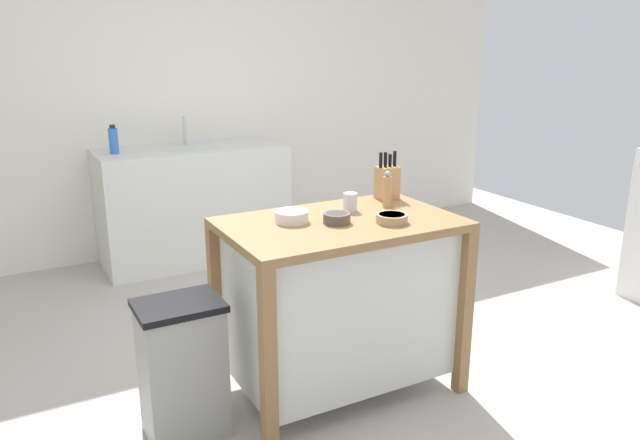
# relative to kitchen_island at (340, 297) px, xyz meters

# --- Properties ---
(ground_plane) EXTENTS (6.99, 6.99, 0.00)m
(ground_plane) POSITION_rel_kitchen_island_xyz_m (0.13, 0.10, -0.49)
(ground_plane) COLOR #ADA8A0
(ground_plane) RESTS_ON ground
(wall_back) EXTENTS (5.99, 0.10, 2.60)m
(wall_back) POSITION_rel_kitchen_island_xyz_m (0.13, 2.57, 0.81)
(wall_back) COLOR silver
(wall_back) RESTS_ON ground
(kitchen_island) EXTENTS (1.10, 0.69, 0.88)m
(kitchen_island) POSITION_rel_kitchen_island_xyz_m (0.00, 0.00, 0.00)
(kitchen_island) COLOR olive
(kitchen_island) RESTS_ON ground
(knife_block) EXTENTS (0.11, 0.09, 0.25)m
(knife_block) POSITION_rel_kitchen_island_xyz_m (0.43, 0.24, 0.48)
(knife_block) COLOR tan
(knife_block) RESTS_ON kitchen_island
(bowl_stoneware_deep) EXTENTS (0.15, 0.15, 0.04)m
(bowl_stoneware_deep) POSITION_rel_kitchen_island_xyz_m (0.19, -0.15, 0.41)
(bowl_stoneware_deep) COLOR tan
(bowl_stoneware_deep) RESTS_ON kitchen_island
(bowl_ceramic_wide) EXTENTS (0.15, 0.15, 0.05)m
(bowl_ceramic_wide) POSITION_rel_kitchen_island_xyz_m (-0.21, 0.08, 0.42)
(bowl_ceramic_wide) COLOR silver
(bowl_ceramic_wide) RESTS_ON kitchen_island
(bowl_ceramic_small) EXTENTS (0.13, 0.13, 0.05)m
(bowl_ceramic_small) POSITION_rel_kitchen_island_xyz_m (-0.04, -0.03, 0.41)
(bowl_ceramic_small) COLOR #564C47
(bowl_ceramic_small) RESTS_ON kitchen_island
(drinking_cup) EXTENTS (0.07, 0.07, 0.09)m
(drinking_cup) POSITION_rel_kitchen_island_xyz_m (0.13, 0.12, 0.43)
(drinking_cup) COLOR silver
(drinking_cup) RESTS_ON kitchen_island
(pepper_grinder) EXTENTS (0.04, 0.04, 0.18)m
(pepper_grinder) POSITION_rel_kitchen_island_xyz_m (0.33, 0.10, 0.47)
(pepper_grinder) COLOR tan
(pepper_grinder) RESTS_ON kitchen_island
(trash_bin) EXTENTS (0.36, 0.28, 0.63)m
(trash_bin) POSITION_rel_kitchen_island_xyz_m (-0.79, 0.00, -0.18)
(trash_bin) COLOR gray
(trash_bin) RESTS_ON ground
(sink_counter) EXTENTS (1.42, 0.60, 0.90)m
(sink_counter) POSITION_rel_kitchen_island_xyz_m (-0.04, 2.22, -0.04)
(sink_counter) COLOR silver
(sink_counter) RESTS_ON ground
(sink_faucet) EXTENTS (0.02, 0.02, 0.22)m
(sink_faucet) POSITION_rel_kitchen_island_xyz_m (-0.04, 2.36, 0.52)
(sink_faucet) COLOR #B7BCC1
(sink_faucet) RESTS_ON sink_counter
(bottle_hand_soap) EXTENTS (0.07, 0.07, 0.21)m
(bottle_hand_soap) POSITION_rel_kitchen_island_xyz_m (-0.61, 2.21, 0.51)
(bottle_hand_soap) COLOR blue
(bottle_hand_soap) RESTS_ON sink_counter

